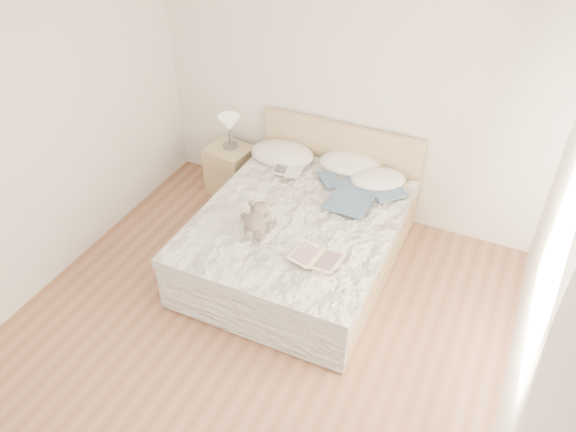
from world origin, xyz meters
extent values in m
cube|color=brown|center=(0.00, 0.00, 0.00)|extent=(4.00, 4.50, 0.00)
cube|color=white|center=(0.00, 0.00, 2.70)|extent=(4.00, 4.50, 0.00)
cube|color=silver|center=(0.00, 2.25, 1.35)|extent=(4.00, 0.02, 2.70)
cube|color=silver|center=(-2.00, 0.00, 1.35)|extent=(0.02, 4.50, 2.70)
cube|color=silver|center=(2.00, 0.00, 1.35)|extent=(0.02, 4.50, 2.70)
cube|color=white|center=(1.99, 0.30, 1.45)|extent=(0.02, 1.30, 1.10)
cube|color=tan|center=(0.00, 1.15, 0.10)|extent=(1.68, 2.08, 0.20)
cube|color=silver|center=(0.00, 1.15, 0.35)|extent=(1.60, 2.00, 0.30)
cube|color=silver|center=(0.00, 1.10, 0.54)|extent=(1.72, 2.05, 0.10)
cube|color=tan|center=(0.00, 2.19, 0.50)|extent=(1.70, 0.06, 1.00)
cube|color=tan|center=(-1.19, 1.93, 0.28)|extent=(0.50, 0.46, 0.56)
cylinder|color=#4A4540|center=(-1.19, 1.97, 0.57)|extent=(0.17, 0.17, 0.02)
cylinder|color=#433F39|center=(-1.19, 1.97, 0.70)|extent=(0.03, 0.03, 0.23)
cone|color=#F5EACE|center=(-1.19, 1.97, 0.84)|extent=(0.27, 0.27, 0.17)
ellipsoid|color=white|center=(-0.56, 1.96, 0.64)|extent=(0.71, 0.53, 0.20)
ellipsoid|color=white|center=(0.14, 2.08, 0.64)|extent=(0.69, 0.53, 0.19)
ellipsoid|color=white|center=(0.49, 1.92, 0.64)|extent=(0.66, 0.60, 0.16)
cube|color=silver|center=(-0.37, 1.69, 0.63)|extent=(0.33, 0.26, 0.02)
cube|color=#FFF3CA|center=(0.38, 0.63, 0.63)|extent=(0.44, 0.32, 0.03)
camera|label=1|loc=(1.60, -2.54, 3.69)|focal=35.00mm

